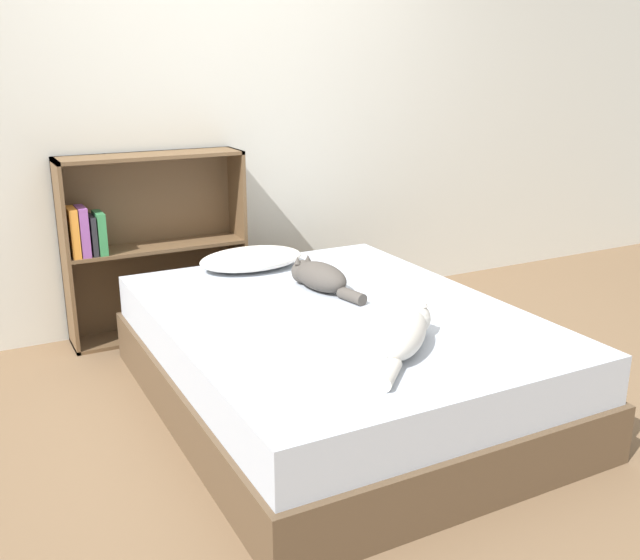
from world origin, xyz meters
name	(u,v)px	position (x,y,z in m)	size (l,w,h in m)	color
ground_plane	(335,401)	(0.00, 0.00, 0.00)	(8.00, 8.00, 0.00)	brown
wall_back	(219,108)	(0.00, 1.40, 1.25)	(8.00, 0.06, 2.50)	silver
bed	(335,357)	(0.00, 0.00, 0.22)	(1.53, 2.00, 0.45)	brown
pillow	(251,259)	(-0.07, 0.80, 0.50)	(0.57, 0.35, 0.11)	white
cat_light	(406,332)	(0.02, -0.51, 0.52)	(0.49, 0.49, 0.16)	beige
cat_dark	(319,277)	(0.07, 0.30, 0.51)	(0.22, 0.50, 0.14)	#47423D
bookshelf	(146,243)	(-0.51, 1.28, 0.53)	(1.00, 0.26, 1.03)	brown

